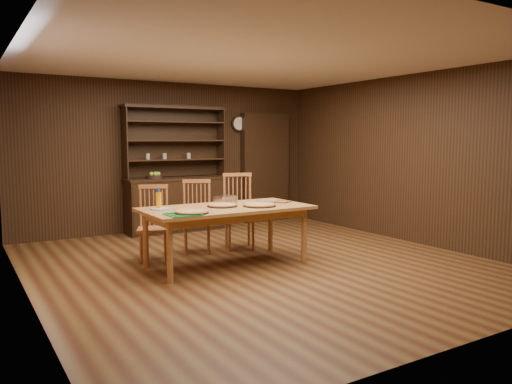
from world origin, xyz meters
TOP-DOWN VIEW (x-y plane):
  - floor at (0.00, 0.00)m, footprint 6.00×6.00m
  - room_shell at (0.00, 0.00)m, footprint 6.00×6.00m
  - china_hutch at (-0.00, 2.75)m, footprint 1.84×0.52m
  - doorway at (1.90, 2.90)m, footprint 1.00×0.18m
  - wall_clock at (1.35, 2.96)m, footprint 0.30×0.05m
  - dining_table at (-0.40, 0.17)m, footprint 2.11×1.05m
  - chair_left at (-1.08, 0.96)m, footprint 0.53×0.52m
  - chair_center at (-0.39, 1.09)m, footprint 0.55×0.54m
  - chair_right at (0.24, 1.02)m, footprint 0.57×0.56m
  - pizza_left at (-1.01, -0.12)m, footprint 0.40×0.40m
  - pizza_right at (-0.02, -0.01)m, footprint 0.42×0.42m
  - pizza_center at (-0.44, 0.22)m, footprint 0.39×0.39m
  - cooling_rack at (-1.15, -0.18)m, footprint 0.43×0.43m
  - plate_left at (-1.20, 0.39)m, footprint 0.26×0.26m
  - plate_right at (0.36, 0.33)m, footprint 0.26×0.26m
  - foil_dish at (-0.26, 0.47)m, footprint 0.30×0.24m
  - juice_bottle at (-1.20, 0.43)m, footprint 0.07×0.07m
  - pot_holder_a at (0.45, 0.20)m, footprint 0.30×0.30m
  - pot_holder_b at (0.25, 0.26)m, footprint 0.29×0.29m
  - fruit_bowl at (-0.43, 2.69)m, footprint 0.27×0.27m

SIDE VIEW (x-z plane):
  - floor at x=0.00m, z-range 0.00..0.00m
  - chair_left at x=-1.08m, z-range 0.03..1.02m
  - chair_center at x=-0.39m, z-range 0.03..1.06m
  - chair_right at x=0.24m, z-range 0.03..1.14m
  - china_hutch at x=0.00m, z-range -0.49..1.68m
  - dining_table at x=-0.40m, z-range 0.30..1.05m
  - cooling_rack at x=-1.15m, z-range 0.75..0.77m
  - pot_holder_a at x=0.45m, z-range 0.75..0.77m
  - pot_holder_b at x=0.25m, z-range 0.75..0.77m
  - plate_left at x=-1.20m, z-range 0.75..0.77m
  - plate_right at x=0.36m, z-range 0.75..0.77m
  - pizza_center at x=-0.44m, z-range 0.75..0.79m
  - pizza_right at x=-0.02m, z-range 0.75..0.79m
  - pizza_left at x=-1.01m, z-range 0.75..0.79m
  - foil_dish at x=-0.26m, z-range 0.75..0.86m
  - juice_bottle at x=-1.20m, z-range 0.74..0.98m
  - fruit_bowl at x=-0.43m, z-range 0.93..1.04m
  - doorway at x=1.90m, z-range 0.00..2.10m
  - room_shell at x=0.00m, z-range -1.42..4.58m
  - wall_clock at x=1.35m, z-range 1.75..2.05m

